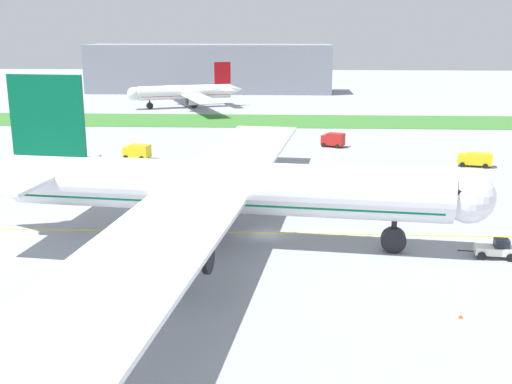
{
  "coord_description": "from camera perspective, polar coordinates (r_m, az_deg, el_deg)",
  "views": [
    {
      "loc": [
        2.32,
        -72.71,
        24.65
      ],
      "look_at": [
        -1.46,
        4.74,
        4.18
      ],
      "focal_mm": 44.15,
      "sensor_mm": 36.0,
      "label": 1
    }
  ],
  "objects": [
    {
      "name": "traffic_cone_near_nose",
      "position": [
        58.62,
        18.05,
        -10.55
      ],
      "size": [
        0.36,
        0.36,
        0.58
      ],
      "color": "#F2590C",
      "rests_on": "ground"
    },
    {
      "name": "apron_taxi_line",
      "position": [
        77.56,
        0.94,
        -3.74
      ],
      "size": [
        280.0,
        0.36,
        0.01
      ],
      "primitive_type": "cube",
      "color": "yellow",
      "rests_on": "ground"
    },
    {
      "name": "pushback_tug",
      "position": [
        74.06,
        20.92,
        -4.86
      ],
      "size": [
        6.15,
        2.71,
        2.16
      ],
      "color": "white",
      "rests_on": "ground"
    },
    {
      "name": "service_truck_catering_van",
      "position": [
        122.38,
        -10.72,
        3.65
      ],
      "size": [
        5.46,
        3.61,
        2.84
      ],
      "color": "yellow",
      "rests_on": "ground"
    },
    {
      "name": "service_truck_fuel_bowser",
      "position": [
        133.69,
        7.01,
        4.75
      ],
      "size": [
        5.19,
        4.16,
        2.93
      ],
      "color": "#B21E19",
      "rests_on": "ground"
    },
    {
      "name": "grass_median_strip",
      "position": [
        169.79,
        2.0,
        6.45
      ],
      "size": [
        320.0,
        24.0,
        0.1
      ],
      "primitive_type": "cube",
      "color": "#38722D",
      "rests_on": "ground"
    },
    {
      "name": "ground_plane",
      "position": [
        76.81,
        0.92,
        -3.93
      ],
      "size": [
        600.0,
        600.0,
        0.0
      ],
      "primitive_type": "plane",
      "color": "#9399A0",
      "rests_on": "ground"
    },
    {
      "name": "parked_airliner_far_left",
      "position": [
        199.26,
        -6.32,
        8.95
      ],
      "size": [
        34.86,
        55.06,
        13.81
      ],
      "color": "white",
      "rests_on": "ground"
    },
    {
      "name": "terminal_building",
      "position": [
        245.6,
        -4.22,
        11.1
      ],
      "size": [
        92.22,
        20.0,
        18.0
      ],
      "primitive_type": "cube",
      "color": "gray",
      "rests_on": "ground"
    },
    {
      "name": "airliner_foreground",
      "position": [
        72.75,
        -3.54,
        0.34
      ],
      "size": [
        61.12,
        98.04,
        19.25
      ],
      "color": "white",
      "rests_on": "ground"
    },
    {
      "name": "service_truck_baggage_loader",
      "position": [
        120.51,
        19.22,
        2.85
      ],
      "size": [
        6.23,
        3.54,
        2.54
      ],
      "color": "yellow",
      "rests_on": "ground"
    },
    {
      "name": "ground_crew_wingwalker_port",
      "position": [
        56.57,
        -16.46,
        -10.55
      ],
      "size": [
        0.37,
        0.57,
        1.68
      ],
      "color": "black",
      "rests_on": "ground"
    }
  ]
}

